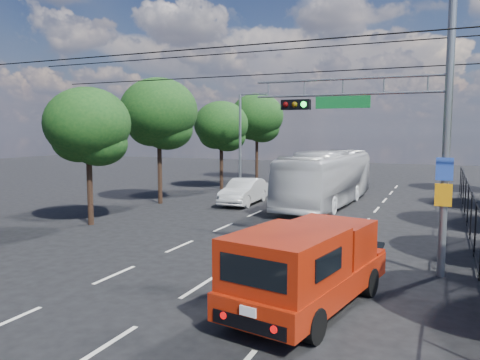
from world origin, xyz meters
The scene contains 14 objects.
ground centered at (0.00, 0.00, 0.00)m, with size 120.00×120.00×0.00m, color black.
lane_markings centered at (0.00, 14.00, 0.01)m, with size 6.12×38.00×0.01m.
signal_mast centered at (5.28, 7.99, 5.24)m, with size 6.43×0.39×9.50m.
streetlight_left centered at (-6.33, 22.00, 3.94)m, with size 2.09×0.22×7.08m.
utility_wires centered at (0.00, 8.83, 7.23)m, with size 22.00×5.04×0.74m.
fence_right centered at (7.60, 12.17, 1.03)m, with size 0.06×34.03×2.00m.
tree_left_b centered at (-9.18, 10.02, 4.58)m, with size 4.08×4.08×6.63m.
tree_left_c centered at (-9.78, 17.02, 5.40)m, with size 4.80×4.80×7.80m.
tree_left_d centered at (-9.38, 25.02, 4.72)m, with size 4.20×4.20×6.83m.
tree_left_e centered at (-9.58, 33.02, 5.53)m, with size 4.92×4.92×7.99m.
red_pickup centered at (3.39, 3.65, 1.18)m, with size 3.19×6.21×2.21m.
navy_hatchback centered at (2.00, 6.94, 0.69)m, with size 1.64×4.07×1.39m, color black.
white_bus centered at (-0.06, 20.49, 1.67)m, with size 2.80×11.96×3.33m, color silver.
white_van centered at (-4.89, 18.91, 0.79)m, with size 1.66×4.77×1.57m, color silver.
Camera 1 is at (6.44, -7.65, 4.57)m, focal length 35.00 mm.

